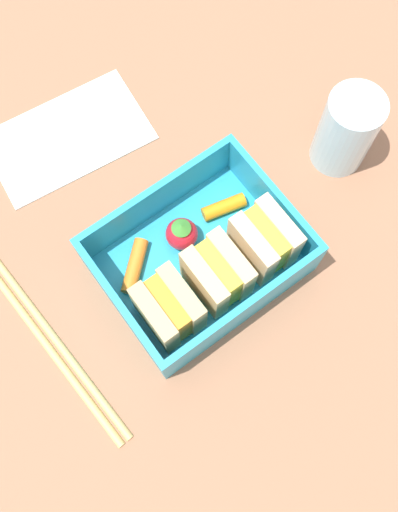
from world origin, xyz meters
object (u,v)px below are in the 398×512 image
object	(u,v)px
sandwich_center	(169,309)
carrot_stick_left	(135,266)
sandwich_left	(264,241)
drinking_glass	(346,131)
strawberry_far_left	(184,232)
folded_napkin	(68,136)
chopstick_pair	(51,342)
sandwich_center_left	(217,274)
carrot_stick_far_left	(224,207)

from	to	relation	value
sandwich_center	carrot_stick_left	size ratio (longest dim) A/B	1.16
sandwich_left	drinking_glass	world-z (taller)	drinking_glass
strawberry_far_left	carrot_stick_left	world-z (taller)	strawberry_far_left
sandwich_left	strawberry_far_left	xyz separation A→B (cm)	(4.79, -5.15, -1.31)
drinking_glass	folded_napkin	distance (cm)	26.72
sandwich_left	chopstick_pair	size ratio (longest dim) A/B	0.27
sandwich_center	chopstick_pair	bearing A→B (deg)	-24.98
sandwich_center	folded_napkin	world-z (taller)	sandwich_center
chopstick_pair	sandwich_center_left	bearing A→B (deg)	162.92
carrot_stick_far_left	carrot_stick_left	distance (cm)	9.75
carrot_stick_left	sandwich_center	bearing A→B (deg)	89.60
strawberry_far_left	folded_napkin	xyz separation A→B (cm)	(2.75, -15.79, -2.57)
carrot_stick_far_left	sandwich_center_left	bearing A→B (deg)	47.54
strawberry_far_left	carrot_stick_left	xyz separation A→B (cm)	(5.15, -0.26, -0.92)
chopstick_pair	sandwich_left	bearing A→B (deg)	167.09
strawberry_far_left	carrot_stick_left	bearing A→B (deg)	-2.85
sandwich_center	strawberry_far_left	world-z (taller)	sandwich_center
carrot_stick_left	folded_napkin	size ratio (longest dim) A/B	0.32
sandwich_center_left	folded_napkin	bearing A→B (deg)	-83.07
carrot_stick_far_left	sandwich_left	bearing A→B (deg)	92.11
strawberry_far_left	chopstick_pair	world-z (taller)	strawberry_far_left
sandwich_center	carrot_stick_far_left	bearing A→B (deg)	-151.82
drinking_glass	folded_napkin	world-z (taller)	drinking_glass
sandwich_left	carrot_stick_far_left	xyz separation A→B (cm)	(0.19, -5.24, -2.22)
strawberry_far_left	drinking_glass	bearing A→B (deg)	175.66
folded_napkin	sandwich_left	bearing A→B (deg)	109.80
sandwich_center	chopstick_pair	world-z (taller)	sandwich_center
carrot_stick_left	folded_napkin	distance (cm)	15.80
carrot_stick_left	chopstick_pair	world-z (taller)	carrot_stick_left
strawberry_far_left	carrot_stick_far_left	bearing A→B (deg)	-178.80
drinking_glass	carrot_stick_left	bearing A→B (deg)	-4.00
sandwich_left	folded_napkin	xyz separation A→B (cm)	(7.53, -20.93, -3.88)
sandwich_center_left	folded_napkin	size ratio (longest dim) A/B	0.37
sandwich_center	drinking_glass	size ratio (longest dim) A/B	0.67
sandwich_left	folded_napkin	distance (cm)	22.58
sandwich_center	folded_napkin	size ratio (longest dim) A/B	0.37
sandwich_left	sandwich_center	world-z (taller)	same
carrot_stick_far_left	chopstick_pair	world-z (taller)	carrot_stick_far_left
strawberry_far_left	folded_napkin	distance (cm)	16.23
sandwich_center	carrot_stick_far_left	distance (cm)	11.32
strawberry_far_left	drinking_glass	size ratio (longest dim) A/B	0.41
strawberry_far_left	folded_napkin	world-z (taller)	strawberry_far_left
sandwich_center_left	sandwich_center	world-z (taller)	same
sandwich_center_left	chopstick_pair	distance (cm)	15.77
sandwich_center_left	folded_napkin	world-z (taller)	sandwich_center_left
strawberry_far_left	carrot_stick_left	distance (cm)	5.24
sandwich_left	chopstick_pair	xyz separation A→B (cm)	(19.64, -4.50, -3.73)
carrot_stick_left	chopstick_pair	bearing A→B (deg)	5.31
sandwich_left	carrot_stick_far_left	world-z (taller)	sandwich_left
sandwich_center_left	carrot_stick_far_left	xyz separation A→B (cm)	(-4.80, -5.24, -2.22)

